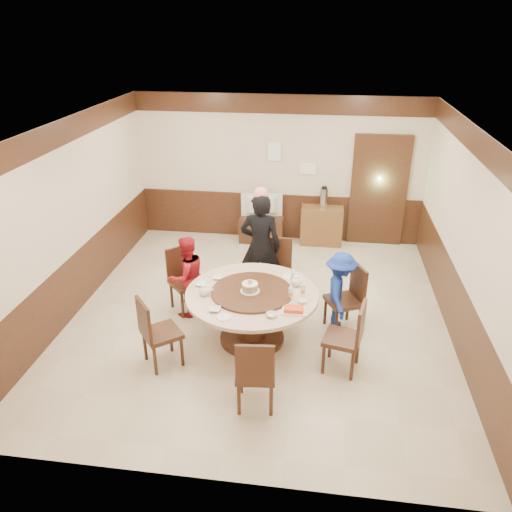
# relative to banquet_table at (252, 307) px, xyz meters

# --- Properties ---
(room) EXTENTS (6.00, 6.04, 2.84)m
(room) POSITION_rel_banquet_table_xyz_m (0.02, 0.66, 0.55)
(room) COLOR beige
(room) RESTS_ON ground
(banquet_table) EXTENTS (1.77, 1.77, 0.78)m
(banquet_table) POSITION_rel_banquet_table_xyz_m (0.00, 0.00, 0.00)
(banquet_table) COLOR #3C2012
(banquet_table) RESTS_ON ground
(chair_0) EXTENTS (0.59, 0.59, 0.97)m
(chair_0) POSITION_rel_banquet_table_xyz_m (1.26, 0.46, -0.23)
(chair_0) COLOR #3C2012
(chair_0) RESTS_ON ground
(chair_1) EXTENTS (0.45, 0.46, 0.97)m
(chair_1) POSITION_rel_banquet_table_xyz_m (0.22, 1.18, -0.23)
(chair_1) COLOR #3C2012
(chair_1) RESTS_ON ground
(chair_2) EXTENTS (0.62, 0.62, 0.97)m
(chair_2) POSITION_rel_banquet_table_xyz_m (-1.11, 0.69, -0.23)
(chair_2) COLOR #3C2012
(chair_2) RESTS_ON ground
(chair_3) EXTENTS (0.62, 0.62, 0.97)m
(chair_3) POSITION_rel_banquet_table_xyz_m (-1.07, -0.67, -0.23)
(chair_3) COLOR #3C2012
(chair_3) RESTS_ON ground
(chair_4) EXTENTS (0.48, 0.49, 0.97)m
(chair_4) POSITION_rel_banquet_table_xyz_m (0.23, -1.28, -0.23)
(chair_4) COLOR #3C2012
(chair_4) RESTS_ON ground
(chair_5) EXTENTS (0.54, 0.53, 0.97)m
(chair_5) POSITION_rel_banquet_table_xyz_m (1.22, -0.47, -0.23)
(chair_5) COLOR #3C2012
(chair_5) RESTS_ON ground
(person_standing) EXTENTS (0.63, 0.42, 1.73)m
(person_standing) POSITION_rel_banquet_table_xyz_m (-0.04, 1.23, 0.33)
(person_standing) COLOR black
(person_standing) RESTS_ON ground
(person_red) EXTENTS (0.76, 0.77, 1.25)m
(person_red) POSITION_rel_banquet_table_xyz_m (-1.04, 0.55, 0.09)
(person_red) COLOR maroon
(person_red) RESTS_ON ground
(person_blue) EXTENTS (0.45, 0.77, 1.17)m
(person_blue) POSITION_rel_banquet_table_xyz_m (1.17, 0.47, 0.05)
(person_blue) COLOR #183499
(person_blue) RESTS_ON ground
(birthday_cake) EXTENTS (0.26, 0.26, 0.18)m
(birthday_cake) POSITION_rel_banquet_table_xyz_m (-0.02, -0.02, 0.31)
(birthday_cake) COLOR white
(birthday_cake) RESTS_ON banquet_table
(teapot_left) EXTENTS (0.17, 0.15, 0.13)m
(teapot_left) POSITION_rel_banquet_table_xyz_m (-0.61, -0.14, 0.28)
(teapot_left) COLOR white
(teapot_left) RESTS_ON banquet_table
(teapot_right) EXTENTS (0.17, 0.15, 0.13)m
(teapot_right) POSITION_rel_banquet_table_xyz_m (0.57, 0.27, 0.28)
(teapot_right) COLOR white
(teapot_right) RESTS_ON banquet_table
(bowl_0) EXTENTS (0.14, 0.14, 0.04)m
(bowl_0) POSITION_rel_banquet_table_xyz_m (-0.53, 0.32, 0.23)
(bowl_0) COLOR white
(bowl_0) RESTS_ON banquet_table
(bowl_1) EXTENTS (0.14, 0.14, 0.04)m
(bowl_1) POSITION_rel_banquet_table_xyz_m (0.32, -0.54, 0.24)
(bowl_1) COLOR white
(bowl_1) RESTS_ON banquet_table
(bowl_2) EXTENTS (0.15, 0.15, 0.04)m
(bowl_2) POSITION_rel_banquet_table_xyz_m (-0.39, -0.51, 0.24)
(bowl_2) COLOR white
(bowl_2) RESTS_ON banquet_table
(bowl_3) EXTENTS (0.13, 0.13, 0.04)m
(bowl_3) POSITION_rel_banquet_table_xyz_m (0.68, -0.16, 0.24)
(bowl_3) COLOR white
(bowl_3) RESTS_ON banquet_table
(bowl_4) EXTENTS (0.15, 0.15, 0.04)m
(bowl_4) POSITION_rel_banquet_table_xyz_m (-0.71, 0.10, 0.23)
(bowl_4) COLOR white
(bowl_4) RESTS_ON banquet_table
(saucer_near) EXTENTS (0.18, 0.18, 0.01)m
(saucer_near) POSITION_rel_banquet_table_xyz_m (-0.25, -0.65, 0.22)
(saucer_near) COLOR white
(saucer_near) RESTS_ON banquet_table
(saucer_far) EXTENTS (0.18, 0.18, 0.01)m
(saucer_far) POSITION_rel_banquet_table_xyz_m (0.45, 0.50, 0.22)
(saucer_far) COLOR white
(saucer_far) RESTS_ON banquet_table
(shrimp_platter) EXTENTS (0.30, 0.20, 0.06)m
(shrimp_platter) POSITION_rel_banquet_table_xyz_m (0.58, -0.40, 0.24)
(shrimp_platter) COLOR white
(shrimp_platter) RESTS_ON banquet_table
(bottle_0) EXTENTS (0.06, 0.06, 0.16)m
(bottle_0) POSITION_rel_banquet_table_xyz_m (0.52, -0.08, 0.30)
(bottle_0) COLOR white
(bottle_0) RESTS_ON banquet_table
(bottle_1) EXTENTS (0.06, 0.06, 0.16)m
(bottle_1) POSITION_rel_banquet_table_xyz_m (0.67, 0.01, 0.30)
(bottle_1) COLOR white
(bottle_1) RESTS_ON banquet_table
(bottle_2) EXTENTS (0.06, 0.06, 0.16)m
(bottle_2) POSITION_rel_banquet_table_xyz_m (0.52, 0.35, 0.30)
(bottle_2) COLOR white
(bottle_2) RESTS_ON banquet_table
(tv_stand) EXTENTS (0.85, 0.45, 0.50)m
(tv_stand) POSITION_rel_banquet_table_xyz_m (-0.30, 3.39, -0.28)
(tv_stand) COLOR #3C2012
(tv_stand) RESTS_ON ground
(television) EXTENTS (0.81, 0.21, 0.46)m
(television) POSITION_rel_banquet_table_xyz_m (-0.30, 3.39, 0.20)
(television) COLOR #959597
(television) RESTS_ON tv_stand
(side_cabinet) EXTENTS (0.80, 0.40, 0.75)m
(side_cabinet) POSITION_rel_banquet_table_xyz_m (0.87, 3.42, -0.16)
(side_cabinet) COLOR brown
(side_cabinet) RESTS_ON ground
(thermos) EXTENTS (0.15, 0.15, 0.38)m
(thermos) POSITION_rel_banquet_table_xyz_m (0.89, 3.42, 0.41)
(thermos) COLOR silver
(thermos) RESTS_ON side_cabinet
(notice_left) EXTENTS (0.25, 0.00, 0.35)m
(notice_left) POSITION_rel_banquet_table_xyz_m (-0.09, 3.60, 1.22)
(notice_left) COLOR white
(notice_left) RESTS_ON room
(notice_right) EXTENTS (0.30, 0.00, 0.22)m
(notice_right) POSITION_rel_banquet_table_xyz_m (0.56, 3.60, 0.92)
(notice_right) COLOR white
(notice_right) RESTS_ON room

